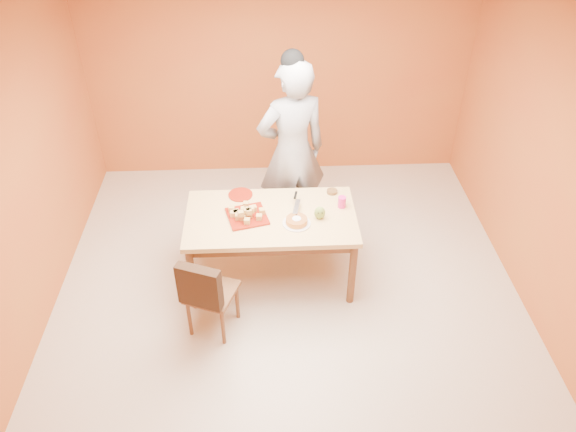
{
  "coord_description": "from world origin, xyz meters",
  "views": [
    {
      "loc": [
        -0.19,
        -3.73,
        3.93
      ],
      "look_at": [
        0.0,
        0.3,
        0.87
      ],
      "focal_mm": 35.0,
      "sensor_mm": 36.0,
      "label": 1
    }
  ],
  "objects_px": {
    "magenta_glass": "(342,202)",
    "red_dinner_plate": "(240,195)",
    "pastry_platter": "(247,216)",
    "person": "(292,152)",
    "dining_chair": "(211,292)",
    "egg_ornament": "(320,213)",
    "checker_tin": "(332,191)",
    "dining_table": "(271,224)",
    "sponge_cake": "(297,221)"
  },
  "relations": [
    {
      "from": "pastry_platter",
      "to": "sponge_cake",
      "type": "height_order",
      "value": "sponge_cake"
    },
    {
      "from": "red_dinner_plate",
      "to": "sponge_cake",
      "type": "height_order",
      "value": "sponge_cake"
    },
    {
      "from": "sponge_cake",
      "to": "red_dinner_plate",
      "type": "bearing_deg",
      "value": 137.51
    },
    {
      "from": "pastry_platter",
      "to": "egg_ornament",
      "type": "height_order",
      "value": "egg_ornament"
    },
    {
      "from": "pastry_platter",
      "to": "dining_table",
      "type": "bearing_deg",
      "value": 2.26
    },
    {
      "from": "red_dinner_plate",
      "to": "checker_tin",
      "type": "bearing_deg",
      "value": 0.0
    },
    {
      "from": "pastry_platter",
      "to": "sponge_cake",
      "type": "distance_m",
      "value": 0.47
    },
    {
      "from": "red_dinner_plate",
      "to": "magenta_glass",
      "type": "xyz_separation_m",
      "value": [
        0.97,
        -0.24,
        0.05
      ]
    },
    {
      "from": "sponge_cake",
      "to": "checker_tin",
      "type": "xyz_separation_m",
      "value": [
        0.38,
        0.48,
        -0.02
      ]
    },
    {
      "from": "red_dinner_plate",
      "to": "magenta_glass",
      "type": "distance_m",
      "value": 1.0
    },
    {
      "from": "dining_table",
      "to": "person",
      "type": "relative_size",
      "value": 0.8
    },
    {
      "from": "pastry_platter",
      "to": "red_dinner_plate",
      "type": "xyz_separation_m",
      "value": [
        -0.07,
        0.36,
        -0.0
      ]
    },
    {
      "from": "sponge_cake",
      "to": "pastry_platter",
      "type": "bearing_deg",
      "value": 164.99
    },
    {
      "from": "dining_chair",
      "to": "person",
      "type": "distance_m",
      "value": 1.7
    },
    {
      "from": "sponge_cake",
      "to": "egg_ornament",
      "type": "xyz_separation_m",
      "value": [
        0.22,
        0.07,
        0.03
      ]
    },
    {
      "from": "dining_chair",
      "to": "red_dinner_plate",
      "type": "xyz_separation_m",
      "value": [
        0.25,
        1.01,
        0.31
      ]
    },
    {
      "from": "dining_chair",
      "to": "magenta_glass",
      "type": "relative_size",
      "value": 7.91
    },
    {
      "from": "dining_chair",
      "to": "pastry_platter",
      "type": "relative_size",
      "value": 2.48
    },
    {
      "from": "sponge_cake",
      "to": "checker_tin",
      "type": "relative_size",
      "value": 1.92
    },
    {
      "from": "dining_table",
      "to": "sponge_cake",
      "type": "bearing_deg",
      "value": -29.21
    },
    {
      "from": "dining_chair",
      "to": "checker_tin",
      "type": "xyz_separation_m",
      "value": [
        1.15,
        1.01,
        0.32
      ]
    },
    {
      "from": "sponge_cake",
      "to": "checker_tin",
      "type": "bearing_deg",
      "value": 51.71
    },
    {
      "from": "dining_table",
      "to": "sponge_cake",
      "type": "height_order",
      "value": "sponge_cake"
    },
    {
      "from": "person",
      "to": "sponge_cake",
      "type": "xyz_separation_m",
      "value": [
        -0.0,
        -0.88,
        -0.2
      ]
    },
    {
      "from": "person",
      "to": "pastry_platter",
      "type": "bearing_deg",
      "value": 42.69
    },
    {
      "from": "pastry_platter",
      "to": "egg_ornament",
      "type": "bearing_deg",
      "value": -4.24
    },
    {
      "from": "pastry_platter",
      "to": "magenta_glass",
      "type": "relative_size",
      "value": 3.19
    },
    {
      "from": "pastry_platter",
      "to": "sponge_cake",
      "type": "bearing_deg",
      "value": -15.01
    },
    {
      "from": "dining_table",
      "to": "red_dinner_plate",
      "type": "relative_size",
      "value": 6.7
    },
    {
      "from": "dining_table",
      "to": "pastry_platter",
      "type": "distance_m",
      "value": 0.24
    },
    {
      "from": "person",
      "to": "dining_table",
      "type": "bearing_deg",
      "value": 56.27
    },
    {
      "from": "pastry_platter",
      "to": "egg_ornament",
      "type": "xyz_separation_m",
      "value": [
        0.67,
        -0.05,
        0.05
      ]
    },
    {
      "from": "person",
      "to": "sponge_cake",
      "type": "relative_size",
      "value": 9.98
    },
    {
      "from": "pastry_platter",
      "to": "person",
      "type": "bearing_deg",
      "value": 58.94
    },
    {
      "from": "dining_table",
      "to": "red_dinner_plate",
      "type": "xyz_separation_m",
      "value": [
        -0.29,
        0.35,
        0.1
      ]
    },
    {
      "from": "dining_chair",
      "to": "red_dinner_plate",
      "type": "distance_m",
      "value": 1.09
    },
    {
      "from": "magenta_glass",
      "to": "red_dinner_plate",
      "type": "bearing_deg",
      "value": 166.32
    },
    {
      "from": "egg_ornament",
      "to": "checker_tin",
      "type": "xyz_separation_m",
      "value": [
        0.16,
        0.41,
        -0.05
      ]
    },
    {
      "from": "person",
      "to": "checker_tin",
      "type": "distance_m",
      "value": 0.59
    },
    {
      "from": "red_dinner_plate",
      "to": "magenta_glass",
      "type": "relative_size",
      "value": 2.16
    },
    {
      "from": "dining_chair",
      "to": "egg_ornament",
      "type": "xyz_separation_m",
      "value": [
        0.99,
        0.6,
        0.37
      ]
    },
    {
      "from": "person",
      "to": "red_dinner_plate",
      "type": "xyz_separation_m",
      "value": [
        -0.53,
        -0.4,
        -0.23
      ]
    },
    {
      "from": "pastry_platter",
      "to": "checker_tin",
      "type": "xyz_separation_m",
      "value": [
        0.83,
        0.36,
        0.01
      ]
    },
    {
      "from": "dining_chair",
      "to": "magenta_glass",
      "type": "xyz_separation_m",
      "value": [
        1.22,
        0.78,
        0.36
      ]
    },
    {
      "from": "sponge_cake",
      "to": "checker_tin",
      "type": "distance_m",
      "value": 0.61
    },
    {
      "from": "dining_table",
      "to": "red_dinner_plate",
      "type": "distance_m",
      "value": 0.47
    },
    {
      "from": "checker_tin",
      "to": "person",
      "type": "bearing_deg",
      "value": 133.16
    },
    {
      "from": "egg_ornament",
      "to": "checker_tin",
      "type": "distance_m",
      "value": 0.44
    },
    {
      "from": "magenta_glass",
      "to": "egg_ornament",
      "type": "bearing_deg",
      "value": -142.93
    },
    {
      "from": "magenta_glass",
      "to": "sponge_cake",
      "type": "bearing_deg",
      "value": -151.29
    }
  ]
}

